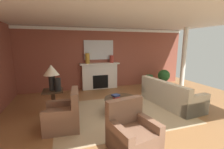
% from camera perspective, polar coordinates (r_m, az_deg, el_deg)
% --- Properties ---
extents(ground_plane, '(9.72, 9.72, 0.00)m').
position_cam_1_polar(ground_plane, '(4.77, 7.69, -14.02)').
color(ground_plane, olive).
extents(wall_fireplace, '(8.08, 0.12, 2.74)m').
position_cam_1_polar(wall_fireplace, '(7.27, -2.58, 5.93)').
color(wall_fireplace, brown).
rests_on(wall_fireplace, ground_plane).
extents(ceiling_panel, '(8.08, 6.67, 0.06)m').
position_cam_1_polar(ceiling_panel, '(4.66, 6.93, 20.33)').
color(ceiling_panel, white).
extents(crown_moulding, '(8.08, 0.08, 0.12)m').
position_cam_1_polar(crown_moulding, '(7.19, -2.50, 16.19)').
color(crown_moulding, white).
extents(area_rug, '(3.76, 2.60, 0.01)m').
position_cam_1_polar(area_rug, '(4.80, 3.39, -13.73)').
color(area_rug, tan).
rests_on(area_rug, ground_plane).
extents(fireplace, '(1.80, 0.35, 1.19)m').
position_cam_1_polar(fireplace, '(7.11, -4.50, -0.79)').
color(fireplace, white).
rests_on(fireplace, ground_plane).
extents(mantel_mirror, '(1.34, 0.04, 0.86)m').
position_cam_1_polar(mantel_mirror, '(7.08, -4.87, 9.01)').
color(mantel_mirror, silver).
extents(sofa, '(1.13, 2.19, 0.85)m').
position_cam_1_polar(sofa, '(5.60, 20.43, -7.54)').
color(sofa, '#BCB299').
rests_on(sofa, ground_plane).
extents(armchair_near_window, '(0.87, 0.87, 0.95)m').
position_cam_1_polar(armchair_near_window, '(4.05, -17.22, -14.43)').
color(armchair_near_window, brown).
rests_on(armchair_near_window, ground_plane).
extents(armchair_facing_fireplace, '(0.94, 0.94, 0.95)m').
position_cam_1_polar(armchair_facing_fireplace, '(3.21, 7.43, -21.15)').
color(armchair_facing_fireplace, brown).
rests_on(armchair_facing_fireplace, ground_plane).
extents(coffee_table, '(1.00, 1.00, 0.45)m').
position_cam_1_polar(coffee_table, '(4.67, 3.43, -10.06)').
color(coffee_table, '#3D2D1E').
rests_on(coffee_table, ground_plane).
extents(side_table, '(0.56, 0.56, 0.70)m').
position_cam_1_polar(side_table, '(4.95, -20.77, -8.74)').
color(side_table, '#3D2D1E').
rests_on(side_table, ground_plane).
extents(table_lamp, '(0.44, 0.44, 0.75)m').
position_cam_1_polar(table_lamp, '(4.74, -21.45, 0.70)').
color(table_lamp, black).
rests_on(table_lamp, side_table).
extents(vase_on_side_table, '(0.18, 0.18, 0.37)m').
position_cam_1_polar(vase_on_side_table, '(4.69, -19.41, -3.53)').
color(vase_on_side_table, black).
rests_on(vase_on_side_table, side_table).
extents(vase_mantel_left, '(0.19, 0.19, 0.45)m').
position_cam_1_polar(vase_mantel_left, '(6.83, -9.02, 5.85)').
color(vase_mantel_left, '#B7892D').
rests_on(vase_mantel_left, fireplace).
extents(vase_tall_corner, '(0.34, 0.34, 0.55)m').
position_cam_1_polar(vase_tall_corner, '(7.80, 13.57, -2.17)').
color(vase_tall_corner, '#33703D').
rests_on(vase_tall_corner, ground_plane).
extents(vase_mantel_right, '(0.19, 0.19, 0.34)m').
position_cam_1_polar(vase_mantel_right, '(7.09, -0.15, 5.72)').
color(vase_mantel_right, '#9E3328').
rests_on(vase_mantel_right, fireplace).
extents(book_red_cover, '(0.22, 0.21, 0.05)m').
position_cam_1_polar(book_red_cover, '(4.64, 1.53, -8.35)').
color(book_red_cover, maroon).
rests_on(book_red_cover, coffee_table).
extents(book_art_folio, '(0.25, 0.23, 0.05)m').
position_cam_1_polar(book_art_folio, '(4.64, 1.38, -7.70)').
color(book_art_folio, navy).
rests_on(book_art_folio, coffee_table).
extents(potted_plant, '(0.56, 0.56, 0.83)m').
position_cam_1_polar(potted_plant, '(7.84, 18.54, -0.75)').
color(potted_plant, '#333333').
rests_on(potted_plant, ground_plane).
extents(column_white, '(0.20, 0.20, 2.74)m').
position_cam_1_polar(column_white, '(7.76, 24.91, 5.25)').
color(column_white, white).
rests_on(column_white, ground_plane).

